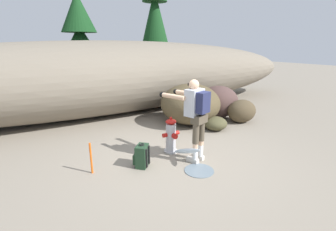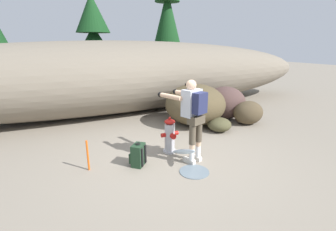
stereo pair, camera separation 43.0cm
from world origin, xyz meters
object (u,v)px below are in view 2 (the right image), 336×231
spare_backpack (138,155)px  fire_hydrant (170,136)px  boulder_small (225,103)px  utility_worker (192,111)px  boulder_large (195,104)px  boulder_mid (248,113)px  survey_stake (88,155)px  boulder_outlier (219,125)px

spare_backpack → fire_hydrant: bearing=-118.5°
spare_backpack → boulder_small: (3.59, 1.77, 0.30)m
utility_worker → boulder_large: size_ratio=0.89×
fire_hydrant → boulder_small: size_ratio=0.63×
fire_hydrant → boulder_mid: size_ratio=0.89×
boulder_mid → utility_worker: bearing=-155.4°
spare_backpack → boulder_mid: size_ratio=0.52×
utility_worker → survey_stake: bearing=56.0°
fire_hydrant → boulder_outlier: bearing=18.0°
boulder_outlier → survey_stake: bearing=-170.1°
fire_hydrant → spare_backpack: size_ratio=1.71×
spare_backpack → boulder_large: (2.45, 1.74, 0.38)m
boulder_mid → boulder_small: 0.84m
boulder_large → survey_stake: (-3.35, -1.50, -0.30)m
boulder_mid → survey_stake: boulder_mid is taller
boulder_large → boulder_small: size_ratio=1.46×
spare_backpack → boulder_outlier: spare_backpack is taller
boulder_mid → fire_hydrant: bearing=-166.7°
boulder_small → boulder_outlier: bearing=-135.4°
utility_worker → survey_stake: utility_worker is taller
utility_worker → boulder_large: bearing=-52.9°
fire_hydrant → utility_worker: bearing=-71.7°
boulder_small → survey_stake: boulder_small is taller
boulder_large → boulder_small: 1.15m
boulder_large → spare_backpack: bearing=-144.6°
utility_worker → boulder_small: 3.34m
fire_hydrant → boulder_outlier: (1.84, 0.60, -0.18)m
utility_worker → boulder_small: utility_worker is taller
boulder_mid → boulder_small: boulder_small is taller
fire_hydrant → utility_worker: 0.92m
boulder_outlier → survey_stake: size_ratio=1.13×
fire_hydrant → utility_worker: size_ratio=0.48×
fire_hydrant → survey_stake: (-1.75, -0.03, -0.07)m
boulder_small → boulder_outlier: boulder_small is taller
fire_hydrant → boulder_mid: 3.07m
boulder_large → boulder_small: boulder_large is taller
fire_hydrant → boulder_small: 3.14m
survey_stake → boulder_outlier: bearing=9.9°
spare_backpack → boulder_small: size_ratio=0.37×
boulder_mid → boulder_outlier: 1.16m
spare_backpack → survey_stake: (-0.90, 0.25, 0.08)m
spare_backpack → survey_stake: size_ratio=0.78×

